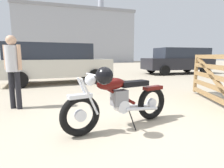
# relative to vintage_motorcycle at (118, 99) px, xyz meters

# --- Properties ---
(ground_plane) EXTENTS (80.00, 80.00, 0.00)m
(ground_plane) POSITION_rel_vintage_motorcycle_xyz_m (0.21, -0.16, -0.49)
(ground_plane) COLOR tan
(vintage_motorcycle) EXTENTS (2.02, 0.92, 1.07)m
(vintage_motorcycle) POSITION_rel_vintage_motorcycle_xyz_m (0.00, 0.00, 0.00)
(vintage_motorcycle) COLOR black
(vintage_motorcycle) RESTS_ON ground_plane
(timber_gate) EXTENTS (0.89, 2.46, 1.60)m
(timber_gate) POSITION_rel_vintage_motorcycle_xyz_m (2.75, 0.79, 0.21)
(timber_gate) COLOR olive
(timber_gate) RESTS_ON ground_plane
(bystander) EXTENTS (0.41, 0.30, 1.66)m
(bystander) POSITION_rel_vintage_motorcycle_xyz_m (-2.00, 1.64, 0.53)
(bystander) COLOR black
(bystander) RESTS_ON ground_plane
(dark_sedan_left) EXTENTS (4.77, 2.11, 1.74)m
(dark_sedan_left) POSITION_rel_vintage_motorcycle_xyz_m (6.56, 8.22, 0.45)
(dark_sedan_left) COLOR black
(dark_sedan_left) RESTS_ON ground_plane
(silver_sedan_mid) EXTENTS (4.92, 2.52, 1.74)m
(silver_sedan_mid) POSITION_rel_vintage_motorcycle_xyz_m (-1.39, 5.63, 0.45)
(silver_sedan_mid) COLOR black
(silver_sedan_mid) RESTS_ON ground_plane
(white_estate_far) EXTENTS (4.40, 2.36, 1.67)m
(white_estate_far) POSITION_rel_vintage_motorcycle_xyz_m (-2.36, 13.18, 0.34)
(white_estate_far) COLOR black
(white_estate_far) RESTS_ON ground_plane
(industrial_building) EXTENTS (21.58, 11.52, 19.91)m
(industrial_building) POSITION_rel_vintage_motorcycle_xyz_m (0.72, 33.97, 4.38)
(industrial_building) COLOR #9EA0A8
(industrial_building) RESTS_ON ground_plane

